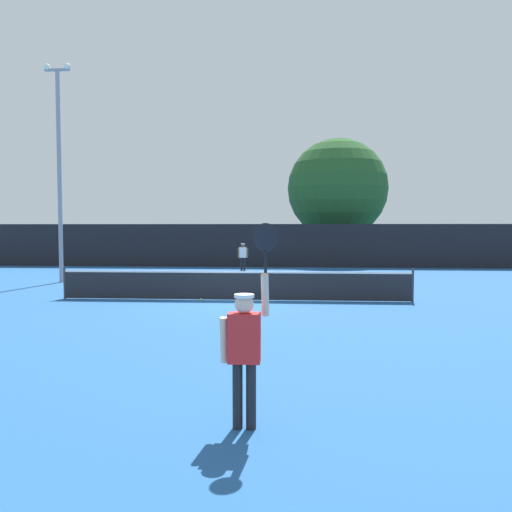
# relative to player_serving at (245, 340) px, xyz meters

# --- Properties ---
(ground_plane) EXTENTS (120.00, 120.00, 0.00)m
(ground_plane) POSITION_rel_player_serving_xyz_m (-1.36, 10.73, -1.06)
(ground_plane) COLOR #235693
(tennis_net) EXTENTS (11.56, 0.08, 1.07)m
(tennis_net) POSITION_rel_player_serving_xyz_m (-1.36, 10.73, -0.55)
(tennis_net) COLOR #232328
(tennis_net) RESTS_ON ground
(perimeter_fence) EXTENTS (35.53, 0.12, 2.62)m
(perimeter_fence) POSITION_rel_player_serving_xyz_m (-1.36, 25.18, 0.25)
(perimeter_fence) COLOR black
(perimeter_fence) RESTS_ON ground
(player_serving) EXTENTS (0.67, 0.39, 2.44)m
(player_serving) POSITION_rel_player_serving_xyz_m (0.00, 0.00, 0.00)
(player_serving) COLOR red
(player_serving) RESTS_ON ground
(player_receiving) EXTENTS (0.57, 0.23, 1.54)m
(player_receiving) POSITION_rel_player_serving_xyz_m (-2.16, 21.86, -0.13)
(player_receiving) COLOR white
(player_receiving) RESTS_ON ground
(tennis_ball) EXTENTS (0.07, 0.07, 0.07)m
(tennis_ball) POSITION_rel_player_serving_xyz_m (-2.45, 10.60, -1.03)
(tennis_ball) COLOR #CCE033
(tennis_ball) RESTS_ON ground
(light_pole) EXTENTS (1.18, 0.28, 9.42)m
(light_pole) POSITION_rel_player_serving_xyz_m (-9.56, 15.80, 4.23)
(light_pole) COLOR gray
(light_pole) RESTS_ON ground
(large_tree) EXTENTS (6.89, 6.89, 8.55)m
(large_tree) POSITION_rel_player_serving_xyz_m (3.62, 30.09, 4.03)
(large_tree) COLOR brown
(large_tree) RESTS_ON ground
(parked_car_near) EXTENTS (2.21, 4.33, 1.69)m
(parked_car_near) POSITION_rel_player_serving_xyz_m (-4.00, 31.21, -0.28)
(parked_car_near) COLOR navy
(parked_car_near) RESTS_ON ground
(parked_car_mid) EXTENTS (2.10, 4.29, 1.69)m
(parked_car_mid) POSITION_rel_player_serving_xyz_m (0.30, 33.29, -0.28)
(parked_car_mid) COLOR navy
(parked_car_mid) RESTS_ON ground
(parked_car_far) EXTENTS (2.10, 4.29, 1.69)m
(parked_car_far) POSITION_rel_player_serving_xyz_m (9.01, 33.12, -0.28)
(parked_car_far) COLOR navy
(parked_car_far) RESTS_ON ground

